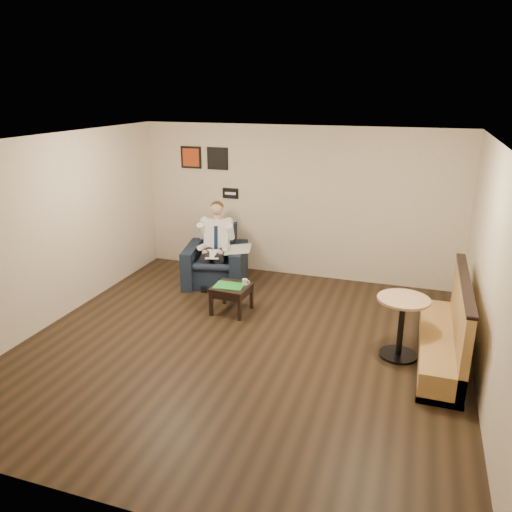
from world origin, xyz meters
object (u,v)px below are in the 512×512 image
(armchair, at_px, (215,256))
(coffee_mug, at_px, (245,282))
(cafe_table, at_px, (401,328))
(seated_man, at_px, (214,248))
(green_folder, at_px, (229,286))
(smartphone, at_px, (238,282))
(banquette, at_px, (443,321))
(side_table, at_px, (232,299))

(armchair, height_order, coffee_mug, armchair)
(armchair, distance_m, cafe_table, 3.76)
(seated_man, height_order, coffee_mug, seated_man)
(green_folder, bearing_deg, smartphone, 62.55)
(green_folder, bearing_deg, armchair, 122.17)
(smartphone, bearing_deg, green_folder, -103.96)
(cafe_table, bearing_deg, coffee_mug, 163.67)
(coffee_mug, height_order, cafe_table, cafe_table)
(banquette, height_order, cafe_table, banquette)
(smartphone, bearing_deg, armchair, 143.61)
(seated_man, bearing_deg, cafe_table, -37.53)
(smartphone, height_order, cafe_table, cafe_table)
(smartphone, bearing_deg, cafe_table, -3.06)
(banquette, bearing_deg, side_table, 170.38)
(armchair, distance_m, green_folder, 1.32)
(seated_man, xyz_separation_m, banquette, (3.83, -1.49, -0.14))
(smartphone, distance_m, cafe_table, 2.67)
(armchair, xyz_separation_m, side_table, (0.73, -1.09, -0.29))
(coffee_mug, distance_m, smartphone, 0.14)
(seated_man, height_order, cafe_table, seated_man)
(smartphone, bearing_deg, coffee_mug, -7.10)
(banquette, bearing_deg, smartphone, 167.38)
(side_table, bearing_deg, smartphone, 69.16)
(smartphone, relative_size, cafe_table, 0.17)
(coffee_mug, bearing_deg, armchair, 132.96)
(green_folder, relative_size, smartphone, 3.21)
(green_folder, xyz_separation_m, banquette, (3.16, -0.51, 0.11))
(coffee_mug, bearing_deg, smartphone, 159.41)
(armchair, bearing_deg, banquette, -35.11)
(armchair, distance_m, coffee_mug, 1.35)
(green_folder, bearing_deg, side_table, 30.21)
(seated_man, xyz_separation_m, green_folder, (0.67, -0.98, -0.25))
(armchair, distance_m, side_table, 1.35)
(seated_man, relative_size, banquette, 0.64)
(seated_man, height_order, banquette, seated_man)
(armchair, xyz_separation_m, green_folder, (0.70, -1.11, -0.06))
(side_table, distance_m, cafe_table, 2.70)
(seated_man, relative_size, cafe_table, 1.68)
(side_table, bearing_deg, coffee_mug, 30.21)
(armchair, relative_size, side_table, 1.93)
(seated_man, height_order, green_folder, seated_man)
(green_folder, relative_size, coffee_mug, 4.74)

